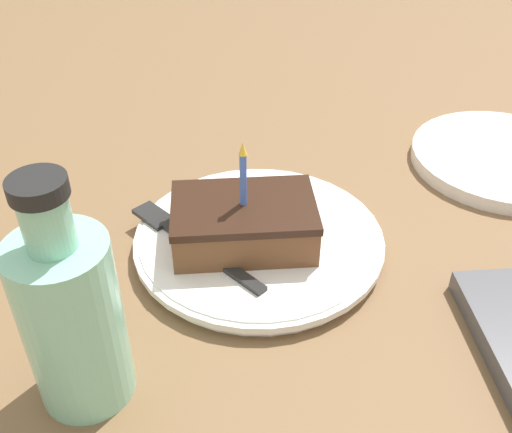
{
  "coord_description": "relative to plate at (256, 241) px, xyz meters",
  "views": [
    {
      "loc": [
        -0.47,
        0.04,
        0.4
      ],
      "look_at": [
        0.01,
        0.0,
        0.04
      ],
      "focal_mm": 42.0,
      "sensor_mm": 36.0,
      "label": 1
    }
  ],
  "objects": [
    {
      "name": "ground_plane",
      "position": [
        -0.01,
        -0.0,
        -0.03
      ],
      "size": [
        2.4,
        2.4,
        0.04
      ],
      "color": "brown",
      "rests_on": "ground"
    },
    {
      "name": "plate",
      "position": [
        0.0,
        0.0,
        0.0
      ],
      "size": [
        0.26,
        0.26,
        0.02
      ],
      "color": "white",
      "rests_on": "ground_plane"
    },
    {
      "name": "cake_slice",
      "position": [
        -0.01,
        0.01,
        0.03
      ],
      "size": [
        0.09,
        0.14,
        0.11
      ],
      "color": "brown",
      "rests_on": "plate"
    },
    {
      "name": "fork",
      "position": [
        -0.01,
        0.07,
        0.01
      ],
      "size": [
        0.15,
        0.13,
        0.0
      ],
      "color": "#262626",
      "rests_on": "plate"
    },
    {
      "name": "bottle",
      "position": [
        -0.16,
        0.15,
        0.07
      ],
      "size": [
        0.07,
        0.07,
        0.2
      ],
      "color": "#8CD1B2",
      "rests_on": "ground_plane"
    },
    {
      "name": "side_plate",
      "position": [
        0.14,
        -0.32,
        -0.0
      ],
      "size": [
        0.23,
        0.23,
        0.02
      ],
      "color": "white",
      "rests_on": "ground_plane"
    }
  ]
}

